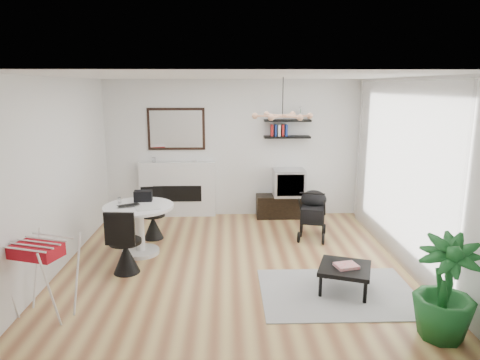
{
  "coord_description": "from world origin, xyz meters",
  "views": [
    {
      "loc": [
        -0.1,
        -5.92,
        2.57
      ],
      "look_at": [
        0.09,
        0.4,
        1.18
      ],
      "focal_mm": 32.0,
      "sensor_mm": 36.0,
      "label": 1
    }
  ],
  "objects_px": {
    "crt_tv": "(289,182)",
    "potted_plant": "(445,288)",
    "coffee_table": "(345,269)",
    "drying_rack": "(43,277)",
    "dining_table": "(139,222)",
    "fireplace": "(178,183)",
    "stroller": "(313,215)",
    "tv_console": "(286,206)"
  },
  "relations": [
    {
      "from": "crt_tv",
      "to": "potted_plant",
      "type": "xyz_separation_m",
      "value": [
        1.01,
        -4.24,
        -0.16
      ]
    },
    {
      "from": "coffee_table",
      "to": "potted_plant",
      "type": "height_order",
      "value": "potted_plant"
    },
    {
      "from": "drying_rack",
      "to": "potted_plant",
      "type": "relative_size",
      "value": 0.83
    },
    {
      "from": "coffee_table",
      "to": "potted_plant",
      "type": "bearing_deg",
      "value": -55.03
    },
    {
      "from": "crt_tv",
      "to": "drying_rack",
      "type": "relative_size",
      "value": 0.67
    },
    {
      "from": "dining_table",
      "to": "coffee_table",
      "type": "height_order",
      "value": "dining_table"
    },
    {
      "from": "dining_table",
      "to": "potted_plant",
      "type": "xyz_separation_m",
      "value": [
        3.59,
        -2.39,
        0.03
      ]
    },
    {
      "from": "fireplace",
      "to": "potted_plant",
      "type": "relative_size",
      "value": 1.96
    },
    {
      "from": "dining_table",
      "to": "drying_rack",
      "type": "height_order",
      "value": "drying_rack"
    },
    {
      "from": "dining_table",
      "to": "coffee_table",
      "type": "xyz_separation_m",
      "value": [
        2.85,
        -1.33,
        -0.22
      ]
    },
    {
      "from": "drying_rack",
      "to": "stroller",
      "type": "xyz_separation_m",
      "value": [
        3.55,
        2.53,
        -0.09
      ]
    },
    {
      "from": "coffee_table",
      "to": "tv_console",
      "type": "bearing_deg",
      "value": 95.73
    },
    {
      "from": "tv_console",
      "to": "dining_table",
      "type": "distance_m",
      "value": 3.15
    },
    {
      "from": "crt_tv",
      "to": "stroller",
      "type": "height_order",
      "value": "crt_tv"
    },
    {
      "from": "stroller",
      "to": "coffee_table",
      "type": "xyz_separation_m",
      "value": [
        0.02,
        -2.02,
        -0.09
      ]
    },
    {
      "from": "dining_table",
      "to": "drying_rack",
      "type": "distance_m",
      "value": 1.98
    },
    {
      "from": "tv_console",
      "to": "potted_plant",
      "type": "distance_m",
      "value": 4.38
    },
    {
      "from": "drying_rack",
      "to": "potted_plant",
      "type": "xyz_separation_m",
      "value": [
        4.3,
        -0.53,
        0.07
      ]
    },
    {
      "from": "tv_console",
      "to": "stroller",
      "type": "bearing_deg",
      "value": -75.6
    },
    {
      "from": "fireplace",
      "to": "coffee_table",
      "type": "bearing_deg",
      "value": -53.26
    },
    {
      "from": "tv_console",
      "to": "coffee_table",
      "type": "xyz_separation_m",
      "value": [
        0.32,
        -3.19,
        0.08
      ]
    },
    {
      "from": "drying_rack",
      "to": "stroller",
      "type": "bearing_deg",
      "value": 53.82
    },
    {
      "from": "fireplace",
      "to": "drying_rack",
      "type": "xyz_separation_m",
      "value": [
        -1.08,
        -3.85,
        -0.2
      ]
    },
    {
      "from": "potted_plant",
      "to": "crt_tv",
      "type": "bearing_deg",
      "value": 103.45
    },
    {
      "from": "coffee_table",
      "to": "potted_plant",
      "type": "relative_size",
      "value": 0.73
    },
    {
      "from": "tv_console",
      "to": "drying_rack",
      "type": "height_order",
      "value": "drying_rack"
    },
    {
      "from": "stroller",
      "to": "potted_plant",
      "type": "height_order",
      "value": "potted_plant"
    },
    {
      "from": "dining_table",
      "to": "stroller",
      "type": "height_order",
      "value": "stroller"
    },
    {
      "from": "fireplace",
      "to": "dining_table",
      "type": "distance_m",
      "value": 2.04
    },
    {
      "from": "fireplace",
      "to": "coffee_table",
      "type": "height_order",
      "value": "fireplace"
    },
    {
      "from": "dining_table",
      "to": "tv_console",
      "type": "bearing_deg",
      "value": 36.17
    },
    {
      "from": "crt_tv",
      "to": "dining_table",
      "type": "distance_m",
      "value": 3.18
    },
    {
      "from": "stroller",
      "to": "potted_plant",
      "type": "distance_m",
      "value": 3.16
    },
    {
      "from": "fireplace",
      "to": "dining_table",
      "type": "bearing_deg",
      "value": -100.53
    },
    {
      "from": "coffee_table",
      "to": "dining_table",
      "type": "bearing_deg",
      "value": 154.95
    },
    {
      "from": "stroller",
      "to": "coffee_table",
      "type": "relative_size",
      "value": 1.13
    },
    {
      "from": "drying_rack",
      "to": "dining_table",
      "type": "bearing_deg",
      "value": 87.31
    },
    {
      "from": "drying_rack",
      "to": "stroller",
      "type": "distance_m",
      "value": 4.36
    },
    {
      "from": "coffee_table",
      "to": "stroller",
      "type": "bearing_deg",
      "value": 90.54
    },
    {
      "from": "fireplace",
      "to": "tv_console",
      "type": "bearing_deg",
      "value": -3.72
    },
    {
      "from": "dining_table",
      "to": "potted_plant",
      "type": "distance_m",
      "value": 4.31
    },
    {
      "from": "coffee_table",
      "to": "fireplace",
      "type": "bearing_deg",
      "value": 126.74
    }
  ]
}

